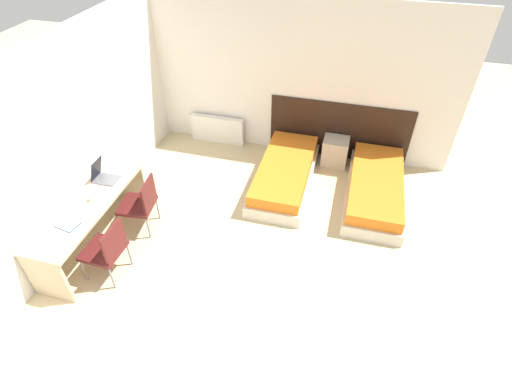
% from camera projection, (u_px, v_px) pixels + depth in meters
% --- Properties ---
extents(ground_plane, '(20.00, 20.00, 0.00)m').
position_uv_depth(ground_plane, '(195.00, 378.00, 4.19)').
color(ground_plane, beige).
extents(wall_back, '(5.69, 0.05, 2.70)m').
position_uv_depth(wall_back, '(288.00, 80.00, 6.70)').
color(wall_back, white).
rests_on(wall_back, ground_plane).
extents(wall_left, '(0.05, 5.52, 2.70)m').
position_uv_depth(wall_left, '(85.00, 129.00, 5.47)').
color(wall_left, white).
rests_on(wall_left, ground_plane).
extents(headboard_panel, '(2.43, 0.03, 1.06)m').
position_uv_depth(headboard_panel, '(338.00, 131.00, 7.00)').
color(headboard_panel, black).
rests_on(headboard_panel, ground_plane).
extents(bed_near_window, '(0.87, 2.01, 0.40)m').
position_uv_depth(bed_near_window, '(285.00, 174.00, 6.59)').
color(bed_near_window, beige).
rests_on(bed_near_window, ground_plane).
extents(bed_near_door, '(0.87, 2.01, 0.40)m').
position_uv_depth(bed_near_door, '(375.00, 189.00, 6.30)').
color(bed_near_door, beige).
rests_on(bed_near_door, ground_plane).
extents(nightstand, '(0.44, 0.39, 0.49)m').
position_uv_depth(nightstand, '(335.00, 151.00, 7.02)').
color(nightstand, beige).
rests_on(nightstand, ground_plane).
extents(radiator, '(1.01, 0.12, 0.52)m').
position_uv_depth(radiator, '(218.00, 129.00, 7.56)').
color(radiator, silver).
rests_on(radiator, ground_plane).
extents(desk, '(0.62, 1.98, 0.73)m').
position_uv_depth(desk, '(89.00, 212.00, 5.33)').
color(desk, '#C6B28E').
rests_on(desk, ground_plane).
extents(chair_near_laptop, '(0.52, 0.52, 0.86)m').
position_uv_depth(chair_near_laptop, '(141.00, 202.00, 5.62)').
color(chair_near_laptop, '#511919').
rests_on(chair_near_laptop, ground_plane).
extents(chair_near_notebook, '(0.49, 0.49, 0.86)m').
position_uv_depth(chair_near_notebook, '(107.00, 248.00, 4.95)').
color(chair_near_notebook, '#511919').
rests_on(chair_near_notebook, ground_plane).
extents(laptop, '(0.33, 0.25, 0.33)m').
position_uv_depth(laptop, '(103.00, 176.00, 5.57)').
color(laptop, slate).
rests_on(laptop, desk).
extents(open_notebook, '(0.29, 0.24, 0.02)m').
position_uv_depth(open_notebook, '(67.00, 225.00, 4.91)').
color(open_notebook, '#1E4793').
rests_on(open_notebook, desk).
extents(mug, '(0.08, 0.08, 0.09)m').
position_uv_depth(mug, '(92.00, 198.00, 5.24)').
color(mug, white).
rests_on(mug, desk).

